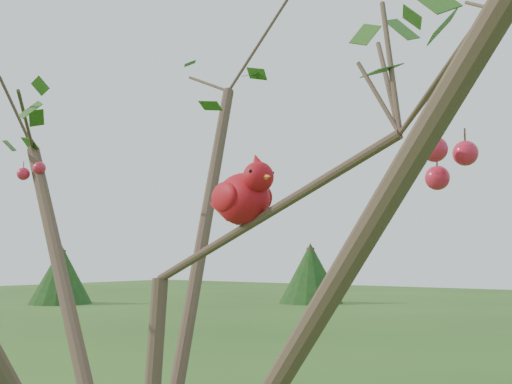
% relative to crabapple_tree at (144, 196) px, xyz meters
% --- Properties ---
extents(crabapple_tree, '(2.35, 2.05, 2.95)m').
position_rel_crabapple_tree_xyz_m(crabapple_tree, '(0.00, 0.00, 0.00)').
color(crabapple_tree, '#3B2B1F').
rests_on(crabapple_tree, ground).
extents(cardinal, '(0.21, 0.14, 0.15)m').
position_rel_crabapple_tree_xyz_m(cardinal, '(0.18, 0.10, -0.00)').
color(cardinal, red).
rests_on(cardinal, ground).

